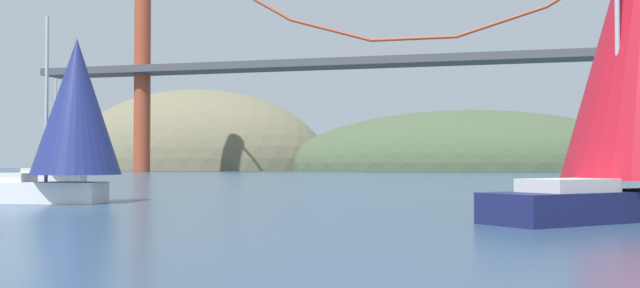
# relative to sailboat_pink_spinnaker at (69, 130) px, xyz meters

# --- Properties ---
(ground_plane) EXTENTS (360.00, 360.00, 0.00)m
(ground_plane) POSITION_rel_sailboat_pink_spinnaker_xyz_m (17.49, -29.83, -4.14)
(ground_plane) COLOR #2D4760
(headland_center) EXTENTS (77.54, 44.00, 24.56)m
(headland_center) POSITION_rel_sailboat_pink_spinnaker_xyz_m (22.49, 105.17, -4.14)
(headland_center) COLOR #425138
(headland_center) RESTS_ON ground_plane
(headland_left) EXTENTS (61.80, 44.00, 36.06)m
(headland_left) POSITION_rel_sailboat_pink_spinnaker_xyz_m (-37.51, 105.17, -4.14)
(headland_left) COLOR #6B664C
(headland_left) RESTS_ON ground_plane
(suspension_bridge) EXTENTS (128.93, 6.00, 44.49)m
(suspension_bridge) POSITION_rel_sailboat_pink_spinnaker_xyz_m (17.49, 65.17, 15.45)
(suspension_bridge) COLOR #A34228
(suspension_bridge) RESTS_ON ground_plane
(sailboat_pink_spinnaker) EXTENTS (6.62, 3.99, 8.10)m
(sailboat_pink_spinnaker) POSITION_rel_sailboat_pink_spinnaker_xyz_m (0.00, 0.00, 0.00)
(sailboat_pink_spinnaker) COLOR white
(sailboat_pink_spinnaker) RESTS_ON ground_plane
(sailboat_navy_sail) EXTENTS (6.85, 4.09, 7.60)m
(sailboat_navy_sail) POSITION_rel_sailboat_pink_spinnaker_xyz_m (16.25, -24.32, -0.65)
(sailboat_navy_sail) COLOR white
(sailboat_navy_sail) RESTS_ON ground_plane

